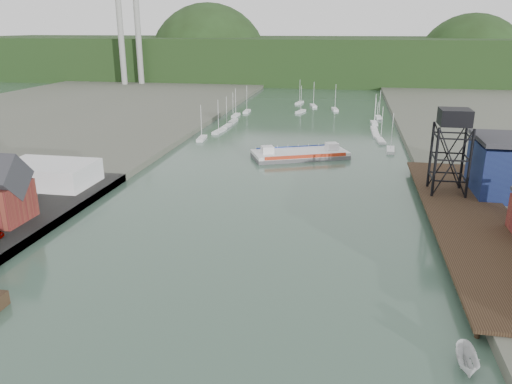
% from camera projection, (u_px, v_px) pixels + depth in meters
% --- Properties ---
extents(ground, '(600.00, 600.00, 0.00)m').
position_uv_depth(ground, '(171.00, 374.00, 48.98)').
color(ground, '#304B3E').
rests_on(ground, ground).
extents(east_pier, '(14.00, 70.00, 2.45)m').
position_uv_depth(east_pier, '(471.00, 218.00, 83.94)').
color(east_pier, black).
rests_on(east_pier, ground).
extents(white_shed, '(18.00, 12.00, 4.50)m').
position_uv_depth(white_shed, '(49.00, 174.00, 102.08)').
color(white_shed, silver).
rests_on(white_shed, west_quay).
extents(lift_tower, '(6.50, 6.50, 16.00)m').
position_uv_depth(lift_tower, '(454.00, 122.00, 92.09)').
color(lift_tower, black).
rests_on(lift_tower, east_pier).
extents(marina_sailboats, '(57.71, 92.65, 0.90)m').
position_uv_depth(marina_sailboats, '(304.00, 121.00, 178.06)').
color(marina_sailboats, silver).
rests_on(marina_sailboats, ground).
extents(smokestacks, '(11.20, 8.20, 60.00)m').
position_uv_depth(smokestacks, '(129.00, 32.00, 274.92)').
color(smokestacks, gray).
rests_on(smokestacks, ground).
extents(distant_hills, '(500.00, 120.00, 80.00)m').
position_uv_depth(distant_hills, '(321.00, 62.00, 327.59)').
color(distant_hills, black).
rests_on(distant_hills, ground).
extents(chain_ferry, '(26.17, 18.59, 3.50)m').
position_uv_depth(chain_ferry, '(300.00, 154.00, 129.70)').
color(chain_ferry, '#525254').
rests_on(chain_ferry, ground).
extents(motorboat, '(2.20, 5.34, 2.03)m').
position_uv_depth(motorboat, '(467.00, 361.00, 49.39)').
color(motorboat, silver).
rests_on(motorboat, ground).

